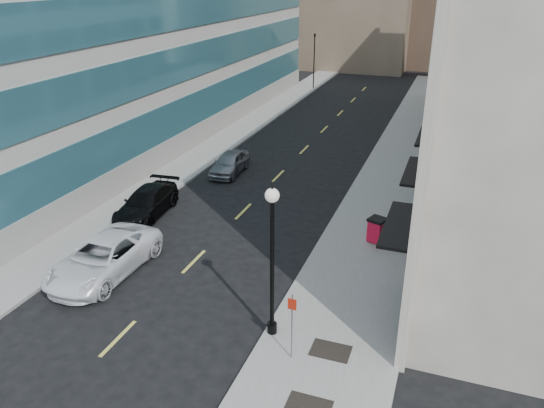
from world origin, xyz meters
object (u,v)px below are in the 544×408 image
Objects in this scene: trash_bin at (377,229)px; traffic_signal at (315,37)px; car_black_pickup at (147,203)px; car_silver_sedan at (230,163)px; urn_planter at (401,217)px; car_white_van at (104,257)px; sign_post at (292,318)px; lamppost at (272,250)px.

traffic_signal is at bearing 130.76° from trash_bin.
car_black_pickup is 1.21× the size of car_silver_sedan.
traffic_signal is 10.05× the size of urn_planter.
car_white_van is at bearing -127.30° from trash_bin.
sign_post reaches higher than car_white_van.
car_white_van reaches higher than urn_planter.
urn_planter is at bearing 39.81° from car_white_van.
trash_bin is at bearing 33.75° from car_white_van.
traffic_signal is at bearing 103.82° from lamppost.
trash_bin is at bearing 85.46° from sign_post.
lamppost is at bearing -106.74° from urn_planter.
car_white_van is 4.72× the size of trash_bin.
car_black_pickup is 4.05× the size of trash_bin.
sign_post is at bearing -43.03° from car_black_pickup.
car_silver_sedan is at bearing 159.82° from urn_planter.
car_silver_sedan is 17.77m from lamppost.
car_white_van is 15.07m from urn_planter.
car_silver_sedan is at bearing 168.38° from trash_bin.
lamppost is at bearing -42.18° from car_black_pickup.
trash_bin is at bearing -110.32° from urn_planter.
urn_planter is at bearing -23.03° from car_silver_sedan.
car_black_pickup is at bearing 106.23° from car_white_van.
car_black_pickup is 12.99m from lamppost.
car_silver_sedan reaches higher than urn_planter.
car_white_van reaches higher than car_silver_sedan.
car_silver_sedan is 1.63× the size of sign_post.
sign_post is at bearing -62.46° from car_silver_sedan.
traffic_signal reaches higher than sign_post.
car_white_van is at bearing -141.57° from urn_planter.
car_black_pickup is (-1.60, 6.03, -0.09)m from car_white_van.
traffic_signal is 38.09m from trash_bin.
trash_bin is 9.27m from lamppost.
sign_post reaches higher than car_silver_sedan.
lamppost is at bearing -63.75° from car_silver_sedan.
lamppost is 2.28× the size of sign_post.
car_silver_sedan is 3.33× the size of trash_bin.
car_white_van is at bearing -80.20° from car_black_pickup.
traffic_signal is 1.65× the size of car_silver_sedan.
traffic_signal reaches higher than urn_planter.
trash_bin reaches higher than urn_planter.
urn_planter is (2.20, 12.07, -1.23)m from sign_post.
car_black_pickup is (0.70, -36.26, -4.97)m from traffic_signal.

